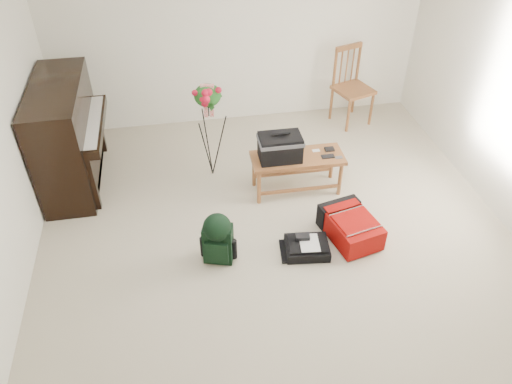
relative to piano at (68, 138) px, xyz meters
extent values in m
cube|color=beige|center=(2.19, -1.60, -0.60)|extent=(5.00, 5.50, 0.01)
cube|color=white|center=(2.19, -1.60, 1.90)|extent=(5.00, 5.50, 0.01)
cube|color=white|center=(2.19, 1.15, 0.65)|extent=(5.00, 0.04, 2.50)
cube|color=black|center=(-0.01, 0.00, 0.03)|extent=(0.55, 1.50, 1.25)
cube|color=black|center=(0.29, 0.00, 0.13)|extent=(0.28, 1.30, 0.10)
cube|color=white|center=(0.29, 0.00, 0.18)|extent=(0.22, 1.20, 0.02)
cube|color=black|center=(0.04, 0.00, -0.55)|extent=(0.45, 1.30, 0.10)
cube|color=#9A5A32|center=(2.58, -0.68, -0.14)|extent=(1.07, 0.44, 0.04)
cylinder|color=#9A5A32|center=(2.10, -0.85, -0.38)|extent=(0.05, 0.05, 0.44)
cylinder|color=#9A5A32|center=(2.10, -0.51, -0.38)|extent=(0.05, 0.05, 0.44)
cylinder|color=#9A5A32|center=(3.05, -0.85, -0.38)|extent=(0.05, 0.05, 0.44)
cylinder|color=#9A5A32|center=(3.05, -0.51, -0.38)|extent=(0.05, 0.05, 0.44)
cube|color=#9A5A32|center=(3.73, 0.74, -0.10)|extent=(0.59, 0.59, 0.04)
cylinder|color=#9A5A32|center=(3.52, 0.54, -0.36)|extent=(0.04, 0.04, 0.48)
cylinder|color=#9A5A32|center=(3.52, 0.94, -0.36)|extent=(0.04, 0.04, 0.48)
cylinder|color=#9A5A32|center=(3.93, 0.54, -0.36)|extent=(0.04, 0.04, 0.48)
cylinder|color=#9A5A32|center=(3.93, 0.94, -0.36)|extent=(0.04, 0.04, 0.48)
cube|color=#9A5A32|center=(3.73, 0.94, 0.45)|extent=(0.42, 0.18, 0.07)
cylinder|color=#9A5A32|center=(3.52, 0.94, 0.18)|extent=(0.04, 0.04, 0.58)
cylinder|color=#9A5A32|center=(3.93, 0.94, 0.18)|extent=(0.04, 0.04, 0.58)
cube|color=#AE0709|center=(2.94, -1.59, -0.45)|extent=(0.58, 0.74, 0.25)
cube|color=black|center=(2.94, -1.33, -0.45)|extent=(0.48, 0.25, 0.27)
cube|color=#AE0709|center=(2.94, -1.63, -0.32)|extent=(0.47, 0.45, 0.02)
cube|color=silver|center=(2.94, -1.82, -0.31)|extent=(0.40, 0.10, 0.01)
cube|color=black|center=(2.44, -1.71, -0.55)|extent=(0.48, 0.40, 0.11)
cube|color=black|center=(2.44, -1.71, -0.48)|extent=(0.42, 0.34, 0.03)
cube|color=white|center=(2.46, -1.73, -0.46)|extent=(0.22, 0.29, 0.01)
cube|color=black|center=(2.39, -1.66, -0.44)|extent=(0.15, 0.10, 0.04)
cube|color=black|center=(1.53, -1.65, -0.38)|extent=(0.33, 0.25, 0.43)
cube|color=black|center=(1.53, -1.76, -0.41)|extent=(0.23, 0.11, 0.25)
sphere|color=black|center=(1.53, -1.65, -0.17)|extent=(0.28, 0.28, 0.28)
cube|color=black|center=(1.47, -1.56, -0.39)|extent=(0.05, 0.04, 0.38)
cube|color=black|center=(1.60, -1.56, -0.39)|extent=(0.05, 0.04, 0.38)
cylinder|color=black|center=(1.63, -0.18, 0.38)|extent=(0.01, 0.01, 0.33)
ellipsoid|color=#1E591C|center=(1.63, -0.18, 0.48)|extent=(0.31, 0.22, 0.28)
cube|color=red|center=(1.63, -0.20, 0.58)|extent=(0.16, 0.07, 0.09)
camera|label=1|loc=(1.26, -5.22, 3.10)|focal=35.00mm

